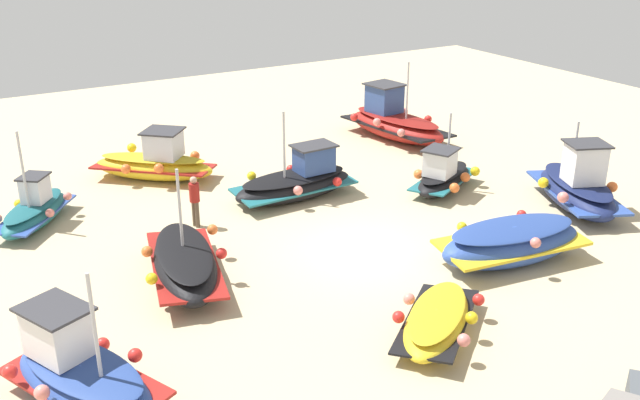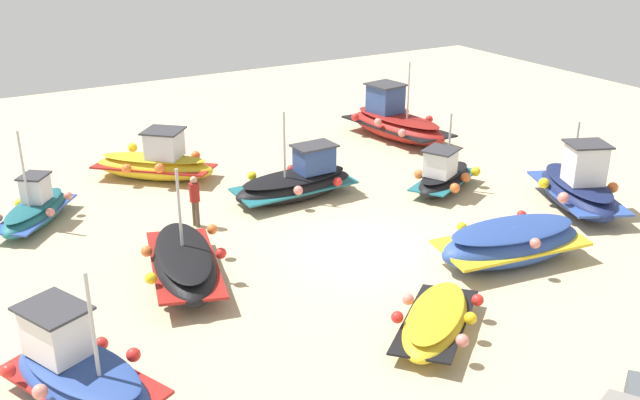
# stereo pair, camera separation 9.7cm
# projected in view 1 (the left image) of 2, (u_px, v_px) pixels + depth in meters

# --- Properties ---
(ground_plane) EXTENTS (49.05, 49.05, 0.00)m
(ground_plane) POSITION_uv_depth(u_px,v_px,m) (362.00, 250.00, 21.14)
(ground_plane) COLOR #C6B289
(fishing_boat_0) EXTENTS (4.46, 4.25, 1.95)m
(fishing_boat_0) POSITION_uv_depth(u_px,v_px,m) (155.00, 163.00, 26.41)
(fishing_boat_0) COLOR gold
(fishing_boat_0) RESTS_ON ground_plane
(fishing_boat_1) EXTENTS (3.32, 4.64, 2.84)m
(fishing_boat_1) POSITION_uv_depth(u_px,v_px,m) (577.00, 188.00, 23.84)
(fishing_boat_1) COLOR navy
(fishing_boat_1) RESTS_ON ground_plane
(fishing_boat_2) EXTENTS (3.58, 3.25, 0.80)m
(fishing_boat_2) POSITION_uv_depth(u_px,v_px,m) (437.00, 320.00, 16.85)
(fishing_boat_2) COLOR gold
(fishing_boat_2) RESTS_ON ground_plane
(fishing_boat_3) EXTENTS (2.98, 5.43, 3.48)m
(fishing_boat_3) POSITION_uv_depth(u_px,v_px,m) (395.00, 122.00, 31.10)
(fishing_boat_3) COLOR maroon
(fishing_boat_3) RESTS_ON ground_plane
(fishing_boat_4) EXTENTS (2.68, 4.69, 3.15)m
(fishing_boat_4) POSITION_uv_depth(u_px,v_px,m) (185.00, 263.00, 19.22)
(fishing_boat_4) COLOR black
(fishing_boat_4) RESTS_ON ground_plane
(fishing_boat_5) EXTENTS (4.49, 2.16, 3.19)m
(fishing_boat_5) POSITION_uv_depth(u_px,v_px,m) (297.00, 182.00, 24.69)
(fishing_boat_5) COLOR black
(fishing_boat_5) RESTS_ON ground_plane
(fishing_boat_6) EXTENTS (3.07, 3.44, 3.18)m
(fishing_boat_6) POSITION_uv_depth(u_px,v_px,m) (35.00, 210.00, 22.61)
(fishing_boat_6) COLOR #1E6670
(fishing_boat_6) RESTS_ON ground_plane
(fishing_boat_7) EXTENTS (4.64, 2.40, 1.22)m
(fishing_boat_7) POSITION_uv_depth(u_px,v_px,m) (512.00, 242.00, 20.21)
(fishing_boat_7) COLOR #2D4C9E
(fishing_boat_7) RESTS_ON ground_plane
(fishing_boat_8) EXTENTS (3.00, 4.11, 3.18)m
(fishing_boat_8) POSITION_uv_depth(u_px,v_px,m) (79.00, 373.00, 14.48)
(fishing_boat_8) COLOR #2D4C9E
(fishing_boat_8) RESTS_ON ground_plane
(fishing_boat_9) EXTENTS (3.53, 2.65, 2.80)m
(fishing_boat_9) POSITION_uv_depth(u_px,v_px,m) (443.00, 176.00, 25.33)
(fishing_boat_9) COLOR black
(fishing_boat_9) RESTS_ON ground_plane
(person_walking) EXTENTS (0.32, 0.32, 1.67)m
(person_walking) POSITION_uv_depth(u_px,v_px,m) (195.00, 198.00, 22.33)
(person_walking) COLOR brown
(person_walking) RESTS_ON ground_plane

